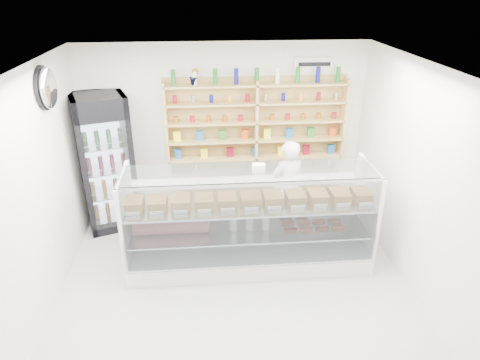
{
  "coord_description": "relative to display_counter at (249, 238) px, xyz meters",
  "views": [
    {
      "loc": [
        -0.3,
        -4.09,
        3.65
      ],
      "look_at": [
        0.12,
        0.9,
        1.27
      ],
      "focal_mm": 32.0,
      "sensor_mm": 36.0,
      "label": 1
    }
  ],
  "objects": [
    {
      "name": "room",
      "position": [
        -0.24,
        -0.89,
        1.02
      ],
      "size": [
        5.0,
        5.0,
        5.0
      ],
      "color": "#B3B3B8",
      "rests_on": "ground"
    },
    {
      "name": "display_counter",
      "position": [
        0.0,
        0.0,
        0.0
      ],
      "size": [
        3.28,
        0.98,
        1.43
      ],
      "color": "white",
      "rests_on": "floor"
    },
    {
      "name": "shop_worker",
      "position": [
        0.65,
        0.69,
        0.39
      ],
      "size": [
        0.65,
        0.54,
        1.54
      ],
      "primitive_type": "imported",
      "rotation": [
        0.0,
        0.0,
        3.5
      ],
      "color": "silver",
      "rests_on": "floor"
    },
    {
      "name": "drinks_cooler",
      "position": [
        -2.09,
        1.25,
        0.69
      ],
      "size": [
        0.97,
        0.96,
        2.13
      ],
      "rotation": [
        0.0,
        0.0,
        0.33
      ],
      "color": "black",
      "rests_on": "floor"
    },
    {
      "name": "wall_shelving",
      "position": [
        0.26,
        1.45,
        1.21
      ],
      "size": [
        2.84,
        0.28,
        1.33
      ],
      "color": "tan",
      "rests_on": "back_wall"
    },
    {
      "name": "potted_plant",
      "position": [
        -0.68,
        1.45,
        1.94
      ],
      "size": [
        0.17,
        0.15,
        0.26
      ],
      "primitive_type": "imported",
      "rotation": [
        0.0,
        0.0,
        -0.26
      ],
      "color": "#1E6626",
      "rests_on": "wall_shelving"
    },
    {
      "name": "security_mirror",
      "position": [
        -2.41,
        0.31,
        2.07
      ],
      "size": [
        0.15,
        0.5,
        0.5
      ],
      "primitive_type": "ellipsoid",
      "color": "silver",
      "rests_on": "left_wall"
    },
    {
      "name": "wall_sign",
      "position": [
        1.16,
        1.58,
        2.07
      ],
      "size": [
        0.62,
        0.03,
        0.2
      ],
      "primitive_type": "cube",
      "color": "white",
      "rests_on": "back_wall"
    }
  ]
}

